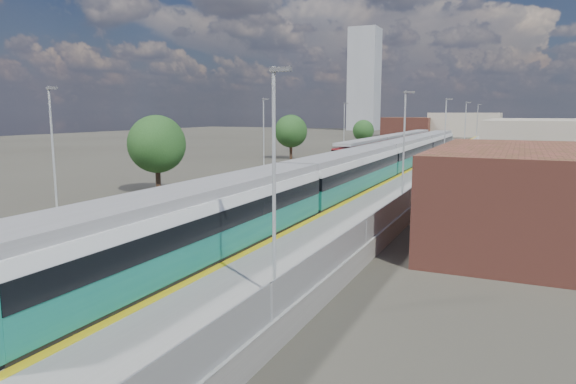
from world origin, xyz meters
The scene contains 11 objects.
ground centered at (0.00, 50.00, 0.00)m, with size 320.00×320.00×0.00m, color #47443A.
ballast_bed centered at (-2.25, 52.50, 0.03)m, with size 10.50×155.00×0.06m, color #565451.
tracks centered at (-1.65, 54.18, 0.11)m, with size 8.96×160.00×0.17m.
platform_right centered at (5.28, 52.49, 0.54)m, with size 4.70×155.00×8.52m.
platform_left centered at (-9.05, 52.49, 0.52)m, with size 4.30×155.00×8.52m.
buildings centered at (-18.12, 138.60, 10.70)m, with size 72.00×185.50×40.00m.
green_train centered at (1.50, 36.60, 2.36)m, with size 3.05×84.73×3.35m.
red_train centered at (-5.50, 71.95, 1.98)m, with size 2.65×53.80×3.34m.
tree_a centered at (-15.35, 23.48, 4.33)m, with size 5.08×5.08×6.88m.
tree_b centered at (-18.37, 59.03, 4.25)m, with size 4.99×4.99×6.76m.
tree_c centered at (-14.76, 85.89, 3.56)m, with size 4.17×4.17×5.66m.
Camera 1 is at (13.84, -12.81, 7.09)m, focal length 32.00 mm.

